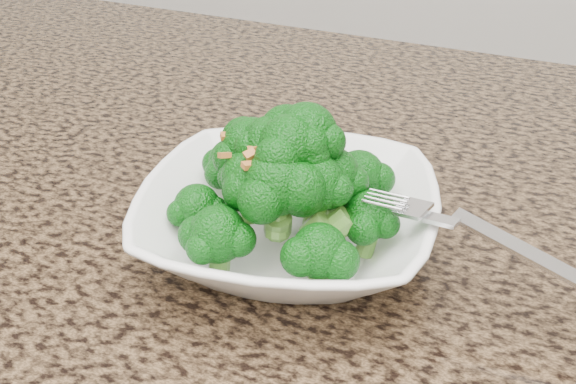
% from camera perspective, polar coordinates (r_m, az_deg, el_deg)
% --- Properties ---
extents(granite_counter, '(1.64, 1.04, 0.03)m').
position_cam_1_polar(granite_counter, '(0.54, -8.16, -5.73)').
color(granite_counter, brown).
rests_on(granite_counter, cabinet).
extents(bowl, '(0.25, 0.25, 0.05)m').
position_cam_1_polar(bowl, '(0.51, 0.00, -2.36)').
color(bowl, white).
rests_on(bowl, granite_counter).
extents(broccoli_pile, '(0.18, 0.18, 0.07)m').
position_cam_1_polar(broccoli_pile, '(0.48, 0.00, 3.92)').
color(broccoli_pile, '#09550C').
rests_on(broccoli_pile, bowl).
extents(garlic_topping, '(0.11, 0.11, 0.01)m').
position_cam_1_polar(garlic_topping, '(0.46, 0.00, 8.30)').
color(garlic_topping, '#BB702D').
rests_on(garlic_topping, broccoli_pile).
extents(fork, '(0.19, 0.06, 0.01)m').
position_cam_1_polar(fork, '(0.46, 12.45, -2.28)').
color(fork, silver).
rests_on(fork, bowl).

